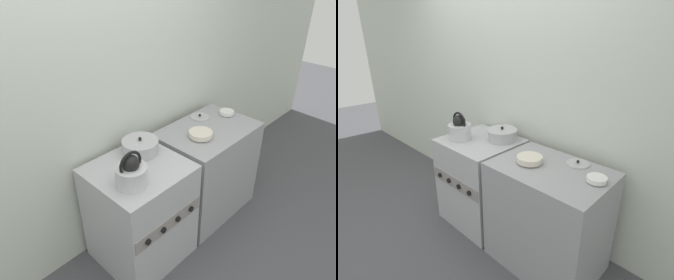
% 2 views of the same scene
% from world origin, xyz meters
% --- Properties ---
extents(ground_plane, '(12.00, 12.00, 0.00)m').
position_xyz_m(ground_plane, '(0.00, 0.00, 0.00)').
color(ground_plane, '#4C4C51').
extents(wall_back, '(7.00, 0.06, 2.50)m').
position_xyz_m(wall_back, '(0.00, 0.70, 1.25)').
color(wall_back, silver).
rests_on(wall_back, ground_plane).
extents(stove, '(0.68, 0.65, 0.87)m').
position_xyz_m(stove, '(0.00, 0.31, 0.43)').
color(stove, '#B2B2B7').
rests_on(stove, ground_plane).
extents(counter, '(0.86, 0.60, 0.87)m').
position_xyz_m(counter, '(0.80, 0.30, 0.44)').
color(counter, '#99999E').
rests_on(counter, ground_plane).
extents(kettle, '(0.26, 0.21, 0.26)m').
position_xyz_m(kettle, '(-0.15, 0.20, 0.96)').
color(kettle, silver).
rests_on(kettle, stove).
extents(cooking_pot, '(0.28, 0.28, 0.13)m').
position_xyz_m(cooking_pot, '(0.15, 0.45, 0.92)').
color(cooking_pot, '#B2B2B7').
rests_on(cooking_pot, stove).
extents(enamel_bowl, '(0.20, 0.20, 0.05)m').
position_xyz_m(enamel_bowl, '(0.64, 0.26, 0.90)').
color(enamel_bowl, beige).
rests_on(enamel_bowl, counter).
extents(small_ceramic_bowl, '(0.13, 0.13, 0.04)m').
position_xyz_m(small_ceramic_bowl, '(1.13, 0.34, 0.89)').
color(small_ceramic_bowl, white).
rests_on(small_ceramic_bowl, counter).
extents(loose_pot_lid, '(0.17, 0.17, 0.03)m').
position_xyz_m(loose_pot_lid, '(0.91, 0.49, 0.88)').
color(loose_pot_lid, '#B2B2B7').
rests_on(loose_pot_lid, counter).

